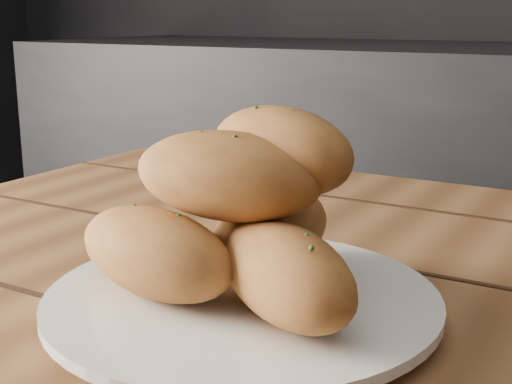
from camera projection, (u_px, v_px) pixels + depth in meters
plate at (242, 303)px, 0.52m from camera, size 0.29×0.29×0.02m
bread_rolls at (242, 217)px, 0.51m from camera, size 0.26×0.22×0.14m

